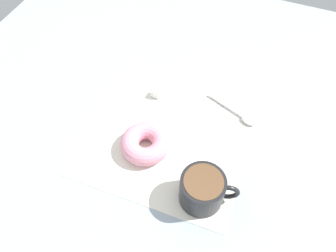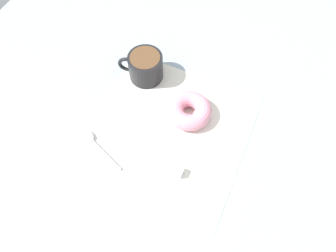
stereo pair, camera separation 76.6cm
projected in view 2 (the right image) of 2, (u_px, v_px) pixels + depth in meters
ground_plane at (168, 127)px, 76.98cm from camera, size 120.00×120.00×2.00cm
napkin at (168, 131)px, 75.17cm from camera, size 35.70×35.70×0.30cm
coffee_cup at (145, 66)px, 79.54cm from camera, size 8.41×11.02×6.93cm
donut at (189, 111)px, 75.35cm from camera, size 10.36×10.36×3.84cm
spoon at (93, 141)px, 73.24cm from camera, size 6.02×12.88×0.90cm
sugar_cube at (179, 172)px, 69.12cm from camera, size 1.86×1.86×1.86cm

